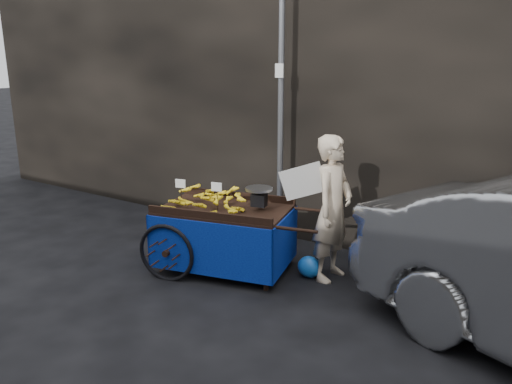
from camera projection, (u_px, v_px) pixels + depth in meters
The scene contains 6 objects.
ground at pixel (206, 269), 6.24m from camera, with size 80.00×80.00×0.00m, color black.
building_wall at pixel (331, 62), 7.48m from camera, with size 13.50×2.00×5.00m.
street_pole at pixel (281, 101), 6.61m from camera, with size 0.12×0.10×4.00m.
banana_cart at pixel (221, 214), 6.08m from camera, with size 2.30×1.42×1.16m.
vendor at pixel (333, 208), 5.80m from camera, with size 0.85×0.65×1.73m.
plastic_bag at pixel (309, 267), 5.99m from camera, with size 0.29×0.23×0.26m, color blue.
Camera 1 is at (3.70, -4.48, 2.55)m, focal length 35.00 mm.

